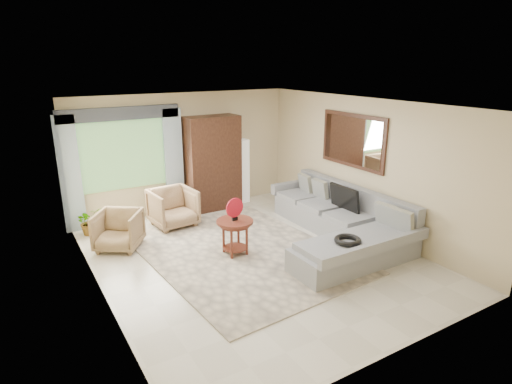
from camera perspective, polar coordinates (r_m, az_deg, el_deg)
ground at (r=7.46m, az=-0.25°, el=-8.71°), size 6.00×6.00×0.00m
area_rug at (r=7.61m, az=-1.86°, el=-8.10°), size 3.27×4.20×0.02m
sectional_sofa at (r=8.21m, az=11.16°, el=-4.41°), size 2.30×3.46×0.90m
tv_screen at (r=8.38m, az=11.72°, el=-0.81°), size 0.14×0.74×0.48m
garden_hose at (r=6.92m, az=12.13°, el=-6.31°), size 0.43×0.43×0.09m
coffee_table at (r=7.45m, az=-2.81°, el=-5.96°), size 0.64×0.64×0.64m
red_disc at (r=7.26m, az=-2.87°, el=-2.10°), size 0.34×0.06×0.34m
armchair_left at (r=8.05m, az=-17.88°, el=-4.88°), size 1.05×1.05×0.70m
armchair_right at (r=8.85m, az=-10.98°, el=-2.06°), size 0.90×0.92×0.78m
potted_plant at (r=8.92m, az=-21.35°, el=-3.66°), size 0.59×0.55×0.53m
armoire at (r=9.63m, az=-5.80°, el=3.85°), size 1.20×0.55×2.10m
floor_lamp at (r=10.11m, az=-1.80°, el=2.82°), size 0.24×0.24×1.50m
window at (r=9.17m, az=-17.36°, el=4.71°), size 1.80×0.04×1.40m
curtain_left at (r=8.96m, az=-23.56°, el=2.11°), size 0.40×0.08×2.30m
curtain_right at (r=9.43m, az=-10.91°, el=3.96°), size 0.40×0.08×2.30m
valance at (r=8.97m, az=-17.73°, el=9.93°), size 2.40×0.12×0.26m
wall_mirror at (r=8.64m, az=12.75°, el=6.70°), size 0.05×1.70×1.05m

